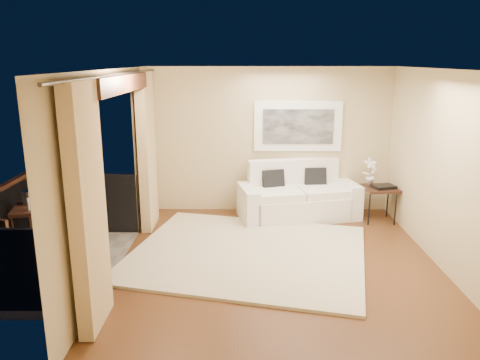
{
  "coord_description": "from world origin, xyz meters",
  "views": [
    {
      "loc": [
        -0.51,
        -6.14,
        2.83
      ],
      "look_at": [
        -0.55,
        0.71,
        1.05
      ],
      "focal_mm": 35.0,
      "sensor_mm": 36.0,
      "label": 1
    }
  ],
  "objects_px": {
    "bistro_table": "(38,212)",
    "balcony_chair_far": "(64,208)",
    "ice_bucket": "(28,197)",
    "sofa": "(297,197)",
    "orchid": "(370,171)",
    "side_table": "(380,190)"
  },
  "relations": [
    {
      "from": "bistro_table",
      "to": "balcony_chair_far",
      "type": "distance_m",
      "value": 0.62
    },
    {
      "from": "ice_bucket",
      "to": "bistro_table",
      "type": "bearing_deg",
      "value": -31.09
    },
    {
      "from": "sofa",
      "to": "orchid",
      "type": "xyz_separation_m",
      "value": [
        1.28,
        -0.08,
        0.51
      ]
    },
    {
      "from": "balcony_chair_far",
      "to": "orchid",
      "type": "bearing_deg",
      "value": -155.97
    },
    {
      "from": "sofa",
      "to": "balcony_chair_far",
      "type": "height_order",
      "value": "sofa"
    },
    {
      "from": "side_table",
      "to": "balcony_chair_far",
      "type": "xyz_separation_m",
      "value": [
        -5.25,
        -1.0,
        -0.01
      ]
    },
    {
      "from": "side_table",
      "to": "bistro_table",
      "type": "xyz_separation_m",
      "value": [
        -5.4,
        -1.58,
        0.12
      ]
    },
    {
      "from": "orchid",
      "to": "bistro_table",
      "type": "height_order",
      "value": "orchid"
    },
    {
      "from": "sofa",
      "to": "orchid",
      "type": "bearing_deg",
      "value": -15.58
    },
    {
      "from": "bistro_table",
      "to": "ice_bucket",
      "type": "bearing_deg",
      "value": 148.91
    },
    {
      "from": "bistro_table",
      "to": "ice_bucket",
      "type": "distance_m",
      "value": 0.27
    },
    {
      "from": "orchid",
      "to": "ice_bucket",
      "type": "relative_size",
      "value": 2.5
    },
    {
      "from": "side_table",
      "to": "orchid",
      "type": "relative_size",
      "value": 1.25
    },
    {
      "from": "sofa",
      "to": "bistro_table",
      "type": "bearing_deg",
      "value": -167.29
    },
    {
      "from": "balcony_chair_far",
      "to": "sofa",
      "type": "bearing_deg",
      "value": -150.79
    },
    {
      "from": "side_table",
      "to": "orchid",
      "type": "height_order",
      "value": "orchid"
    },
    {
      "from": "sofa",
      "to": "orchid",
      "type": "relative_size",
      "value": 4.54
    },
    {
      "from": "bistro_table",
      "to": "balcony_chair_far",
      "type": "bearing_deg",
      "value": 75.43
    },
    {
      "from": "orchid",
      "to": "ice_bucket",
      "type": "distance_m",
      "value": 5.66
    },
    {
      "from": "side_table",
      "to": "bistro_table",
      "type": "bearing_deg",
      "value": -163.65
    },
    {
      "from": "side_table",
      "to": "orchid",
      "type": "bearing_deg",
      "value": 132.06
    },
    {
      "from": "sofa",
      "to": "side_table",
      "type": "xyz_separation_m",
      "value": [
        1.43,
        -0.24,
        0.21
      ]
    }
  ]
}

